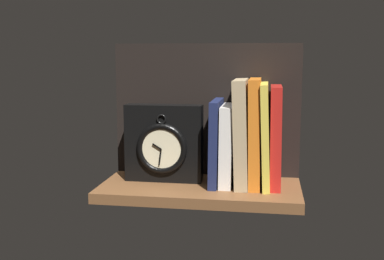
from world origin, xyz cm
name	(u,v)px	position (x,y,z in cm)	size (l,w,h in cm)	color
ground_plane	(200,190)	(0.00, 0.00, -1.25)	(48.44, 23.37, 2.50)	brown
back_panel	(206,110)	(0.00, 11.09, 17.18)	(48.44, 1.20, 34.36)	black
book_navy_bierce	(216,142)	(3.58, 2.35, 10.30)	(2.05, 15.14, 20.60)	#192147
book_white_catcher	(228,145)	(6.39, 2.35, 9.70)	(2.96, 13.92, 19.41)	silver
book_tan_shortstories	(242,133)	(9.75, 2.35, 12.81)	(3.15, 15.30, 25.61)	tan
book_orange_pandolfini	(255,133)	(12.97, 2.35, 12.90)	(2.70, 14.85, 25.81)	orange
book_yellow_seinlanguage	(265,135)	(15.48, 2.35, 12.38)	(1.72, 16.27, 24.77)	gold
book_red_requiem	(276,136)	(17.91, 2.35, 12.08)	(2.54, 13.88, 24.17)	red
framed_clock	(164,144)	(-9.56, 2.27, 9.48)	(19.24, 5.94, 19.24)	black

